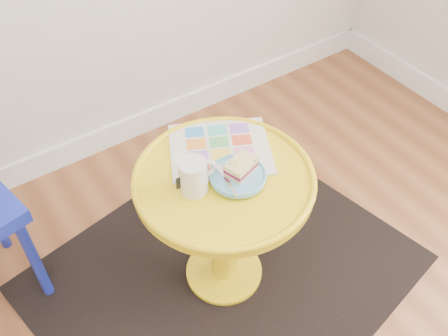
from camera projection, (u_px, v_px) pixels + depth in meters
rug at (224, 272)px, 1.92m from camera, size 1.49×1.33×0.01m
side_table at (224, 209)px, 1.65m from camera, size 0.57×0.57×0.54m
newspaper at (220, 149)px, 1.62m from camera, size 0.41×0.39×0.01m
mug at (194, 175)px, 1.46m from camera, size 0.12×0.09×0.11m
plate at (238, 176)px, 1.52m from camera, size 0.17×0.17×0.02m
cake_slice at (241, 167)px, 1.50m from camera, size 0.11×0.09×0.04m
fork at (226, 178)px, 1.50m from camera, size 0.04×0.14×0.00m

